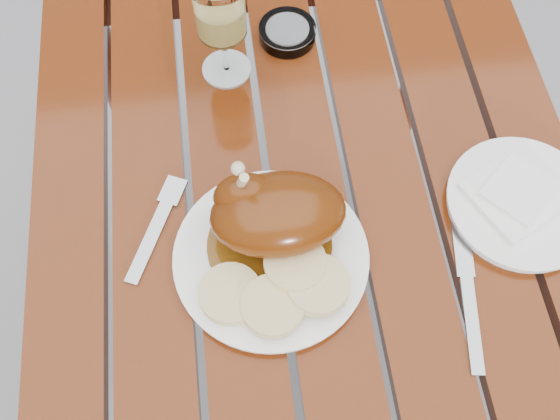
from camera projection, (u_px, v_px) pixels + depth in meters
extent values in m
plane|color=slate|center=(300.00, 356.00, 1.55)|extent=(60.00, 60.00, 0.00)
cube|color=maroon|center=(306.00, 309.00, 1.21)|extent=(0.80, 1.20, 0.75)
cylinder|color=white|center=(271.00, 258.00, 0.85)|extent=(0.35, 0.35, 0.02)
cylinder|color=#5F350A|center=(270.00, 245.00, 0.84)|extent=(0.17, 0.17, 0.00)
ellipsoid|color=#6C2B08|center=(278.00, 214.00, 0.81)|extent=(0.18, 0.12, 0.09)
ellipsoid|color=#6C2B08|center=(245.00, 196.00, 0.81)|extent=(0.08, 0.06, 0.07)
cylinder|color=#C6B28C|center=(240.00, 186.00, 0.79)|extent=(0.02, 0.04, 0.09)
cylinder|color=beige|center=(230.00, 294.00, 0.80)|extent=(0.08, 0.08, 0.02)
cylinder|color=beige|center=(273.00, 306.00, 0.79)|extent=(0.08, 0.08, 0.02)
cylinder|color=beige|center=(318.00, 285.00, 0.80)|extent=(0.08, 0.08, 0.02)
cylinder|color=beige|center=(295.00, 263.00, 0.81)|extent=(0.08, 0.08, 0.02)
cylinder|color=#D6C261|center=(222.00, 29.00, 0.92)|extent=(0.09, 0.09, 0.18)
cylinder|color=white|center=(521.00, 203.00, 0.88)|extent=(0.25, 0.25, 0.02)
cube|color=white|center=(516.00, 193.00, 0.88)|extent=(0.16, 0.15, 0.01)
cylinder|color=#B2B7BC|center=(287.00, 33.00, 1.02)|extent=(0.12, 0.12, 0.02)
cube|color=gray|center=(154.00, 233.00, 0.87)|extent=(0.08, 0.15, 0.01)
cube|color=gray|center=(470.00, 306.00, 0.82)|extent=(0.04, 0.18, 0.01)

